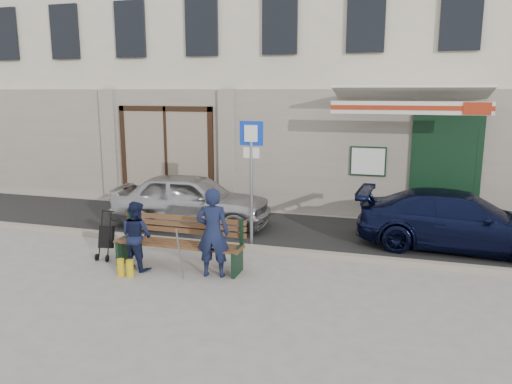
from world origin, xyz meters
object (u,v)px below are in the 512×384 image
at_px(car_silver, 191,200).
at_px(car_navy, 459,221).
at_px(bench, 177,243).
at_px(parking_sign, 251,165).
at_px(stroller, 106,238).
at_px(woman, 136,235).
at_px(man, 213,233).

relative_size(car_silver, car_navy, 0.92).
bearing_deg(car_navy, bench, 120.47).
bearing_deg(parking_sign, stroller, -148.96).
bearing_deg(stroller, car_navy, 13.27).
xyz_separation_m(car_silver, stroller, (-0.62, -2.60, -0.23)).
distance_m(bench, woman, 0.72).
bearing_deg(stroller, woman, -29.34).
relative_size(bench, stroller, 2.62).
distance_m(car_navy, woman, 6.35).
bearing_deg(car_navy, man, 126.81).
xyz_separation_m(parking_sign, stroller, (-2.46, -1.43, -1.32)).
bearing_deg(bench, parking_sign, 57.27).
distance_m(car_navy, stroller, 7.00).
relative_size(car_navy, stroller, 4.42).
height_order(bench, man, man).
distance_m(car_navy, bench, 5.65).
height_order(car_navy, stroller, car_navy).
xyz_separation_m(man, stroller, (-2.30, 0.28, -0.38)).
distance_m(parking_sign, bench, 2.18).
relative_size(car_silver, stroller, 4.09).
xyz_separation_m(man, woman, (-1.45, -0.05, -0.16)).
xyz_separation_m(car_navy, man, (-4.20, -2.85, 0.19)).
xyz_separation_m(parking_sign, woman, (-1.61, -1.76, -1.10)).
relative_size(man, stroller, 1.70).
bearing_deg(woman, bench, -139.90).
bearing_deg(car_silver, man, -154.37).
bearing_deg(bench, man, -15.10).
bearing_deg(man, car_navy, -155.75).
bearing_deg(bench, woman, -157.96).
distance_m(car_silver, man, 3.34).
xyz_separation_m(car_navy, parking_sign, (-4.04, -1.14, 1.13)).
bearing_deg(parking_sign, man, -94.55).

